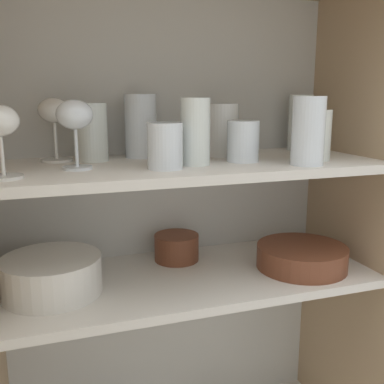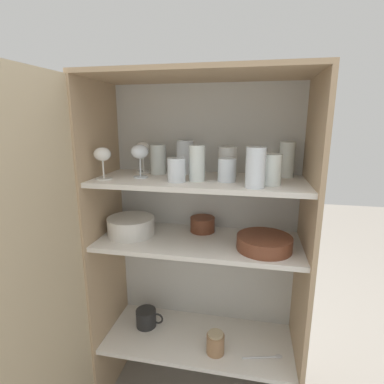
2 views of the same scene
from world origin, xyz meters
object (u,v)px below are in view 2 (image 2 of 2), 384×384
object	(u,v)px
plate_stack_white	(131,226)
coffee_mug_primary	(147,318)
serving_bowl_small	(204,224)
storage_jar	(215,343)
mixing_bowl_large	(264,242)

from	to	relation	value
plate_stack_white	coffee_mug_primary	size ratio (longest dim) A/B	1.52
serving_bowl_small	coffee_mug_primary	bearing A→B (deg)	-165.29
plate_stack_white	storage_jar	bearing A→B (deg)	-10.52
coffee_mug_primary	storage_jar	size ratio (longest dim) A/B	1.40
mixing_bowl_large	serving_bowl_small	world-z (taller)	serving_bowl_small
mixing_bowl_large	coffee_mug_primary	distance (m)	0.73
coffee_mug_primary	plate_stack_white	bearing A→B (deg)	-141.31
plate_stack_white	mixing_bowl_large	bearing A→B (deg)	-4.31
storage_jar	serving_bowl_small	bearing A→B (deg)	115.91
mixing_bowl_large	serving_bowl_small	distance (m)	0.31
serving_bowl_small	coffee_mug_primary	size ratio (longest dim) A/B	0.83
coffee_mug_primary	storage_jar	distance (m)	0.37
mixing_bowl_large	storage_jar	world-z (taller)	mixing_bowl_large
plate_stack_white	storage_jar	size ratio (longest dim) A/B	2.14
serving_bowl_small	storage_jar	distance (m)	0.52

